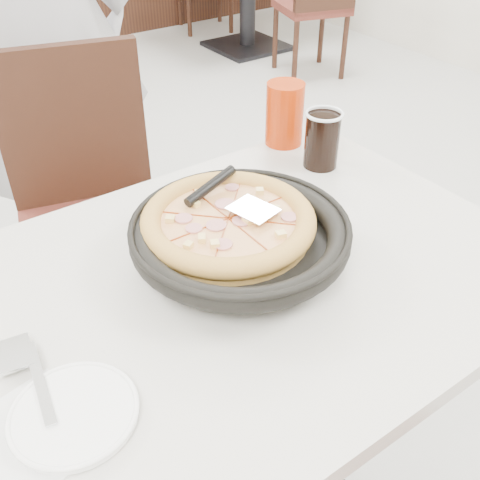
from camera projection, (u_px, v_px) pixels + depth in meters
floor at (222, 359)px, 1.86m from camera, size 7.00×7.00×0.00m
main_table at (224, 409)px, 1.25m from camera, size 1.25×0.87×0.75m
chair_far at (96, 227)px, 1.64m from camera, size 0.51×0.51×0.95m
trivet at (235, 251)px, 1.07m from camera, size 0.13×0.13×0.04m
pizza_pan at (240, 243)px, 1.05m from camera, size 0.36×0.36×0.01m
pizza at (228, 228)px, 1.06m from camera, size 0.33×0.33×0.02m
pizza_server at (253, 209)px, 1.05m from camera, size 0.08×0.10×0.00m
napkin at (25, 440)px, 0.76m from camera, size 0.21×0.21×0.00m
side_plate at (74, 414)px, 0.78m from camera, size 0.19×0.19×0.01m
fork at (40, 381)px, 0.82m from camera, size 0.04×0.17×0.00m
cola_glass at (322, 141)px, 1.34m from camera, size 0.09×0.09×0.13m
red_cup at (285, 114)px, 1.43m from camera, size 0.10×0.10×0.16m
diner_person at (34, 11)px, 1.77m from camera, size 0.74×0.53×1.91m
bg_chair_right_near at (312, 3)px, 3.74m from camera, size 0.52×0.52×0.95m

